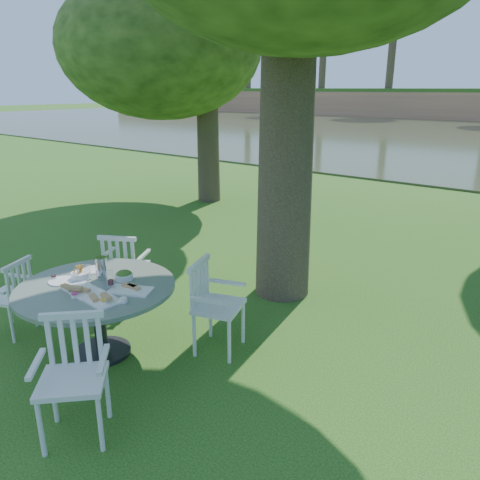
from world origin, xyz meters
name	(u,v)px	position (x,y,z in m)	size (l,w,h in m)	color
ground	(230,311)	(0.00, 0.00, 0.00)	(140.00, 140.00, 0.00)	#19430E
table	(97,298)	(-0.42, -1.52, 0.62)	(1.52, 1.52, 0.74)	black
chair_ne	(210,299)	(0.37, -0.75, 0.55)	(0.57, 0.59, 0.93)	silver
chair_nw	(123,264)	(-1.11, -0.67, 0.54)	(0.62, 0.61, 0.92)	silver
chair_sw	(13,292)	(-1.47, -1.83, 0.50)	(0.54, 0.55, 0.84)	silver
chair_se	(74,366)	(0.36, -2.28, 0.55)	(0.65, 0.65, 0.94)	silver
tableware	(98,280)	(-0.43, -1.47, 0.79)	(1.09, 0.67, 0.23)	white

